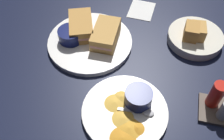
% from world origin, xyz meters
% --- Properties ---
extents(ground_plane, '(1.10, 1.10, 0.03)m').
position_xyz_m(ground_plane, '(0.00, 0.00, -0.01)').
color(ground_plane, black).
extents(plate_sandwich_main, '(0.28, 0.28, 0.02)m').
position_xyz_m(plate_sandwich_main, '(-0.02, -0.11, 0.01)').
color(plate_sandwich_main, white).
rests_on(plate_sandwich_main, ground_plane).
extents(sandwich_half_near, '(0.13, 0.08, 0.05)m').
position_xyz_m(sandwich_half_near, '(-0.04, -0.06, 0.04)').
color(sandwich_half_near, tan).
rests_on(sandwich_half_near, plate_sandwich_main).
extents(sandwich_half_far, '(0.15, 0.12, 0.05)m').
position_xyz_m(sandwich_half_far, '(-0.06, -0.15, 0.04)').
color(sandwich_half_far, '#C68C42').
rests_on(sandwich_half_far, plate_sandwich_main).
extents(ramekin_dark_sauce, '(0.08, 0.08, 0.04)m').
position_xyz_m(ramekin_dark_sauce, '(-0.01, -0.17, 0.04)').
color(ramekin_dark_sauce, '#0C144C').
rests_on(ramekin_dark_sauce, plate_sandwich_main).
extents(spoon_by_dark_ramekin, '(0.04, 0.10, 0.01)m').
position_xyz_m(spoon_by_dark_ramekin, '(-0.03, -0.11, 0.02)').
color(spoon_by_dark_ramekin, silver).
rests_on(spoon_by_dark_ramekin, plate_sandwich_main).
extents(plate_chips_companion, '(0.23, 0.23, 0.02)m').
position_xyz_m(plate_chips_companion, '(0.21, 0.06, 0.01)').
color(plate_chips_companion, white).
rests_on(plate_chips_companion, ground_plane).
extents(ramekin_light_gravy, '(0.08, 0.08, 0.04)m').
position_xyz_m(ramekin_light_gravy, '(0.18, 0.08, 0.04)').
color(ramekin_light_gravy, '#0C144C').
rests_on(ramekin_light_gravy, plate_chips_companion).
extents(spoon_by_gravy_ramekin, '(0.02, 0.10, 0.01)m').
position_xyz_m(spoon_by_gravy_ramekin, '(0.21, 0.10, 0.02)').
color(spoon_by_gravy_ramekin, silver).
rests_on(spoon_by_gravy_ramekin, plate_chips_companion).
extents(plantain_chip_scatter, '(0.19, 0.14, 0.01)m').
position_xyz_m(plantain_chip_scatter, '(0.24, 0.06, 0.02)').
color(plantain_chip_scatter, gold).
rests_on(plantain_chip_scatter, plate_chips_companion).
extents(bread_basket_rear, '(0.18, 0.18, 0.08)m').
position_xyz_m(bread_basket_rear, '(-0.11, 0.23, 0.02)').
color(bread_basket_rear, silver).
rests_on(bread_basket_rear, ground_plane).
extents(condiment_caddy, '(0.09, 0.09, 0.10)m').
position_xyz_m(condiment_caddy, '(0.14, 0.29, 0.03)').
color(condiment_caddy, brown).
rests_on(condiment_caddy, ground_plane).
extents(paper_napkin_folded, '(0.12, 0.10, 0.00)m').
position_xyz_m(paper_napkin_folded, '(-0.23, 0.03, 0.00)').
color(paper_napkin_folded, white).
rests_on(paper_napkin_folded, ground_plane).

